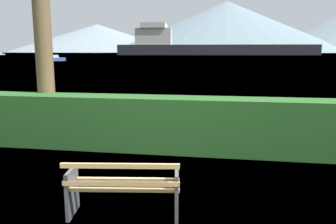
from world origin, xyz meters
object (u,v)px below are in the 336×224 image
cargo_ship_large (201,46)px  sailboat_mid (0,54)px  park_bench (124,188)px  fishing_boat_near (54,59)px

cargo_ship_large → sailboat_mid: cargo_ship_large is taller
park_bench → fishing_boat_near: bearing=118.5°
cargo_ship_large → sailboat_mid: size_ratio=23.18×
park_bench → sailboat_mid: sailboat_mid is taller
park_bench → sailboat_mid: (-131.44, 181.99, 0.02)m
sailboat_mid → fishing_boat_near: bearing=-50.2°
cargo_ship_large → fishing_boat_near: (-24.81, -124.74, -4.46)m
park_bench → sailboat_mid: bearing=125.8°
park_bench → cargo_ship_large: 194.85m
cargo_ship_large → fishing_boat_near: bearing=-101.3°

